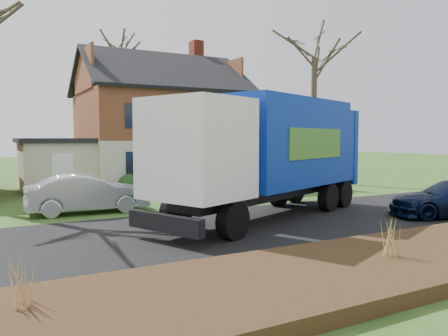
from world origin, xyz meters
name	(u,v)px	position (x,y,z in m)	size (l,w,h in m)	color
ground	(251,227)	(0.00, 0.00, 0.00)	(120.00, 120.00, 0.00)	#284B19
road	(251,226)	(0.00, 0.00, 0.01)	(80.00, 7.00, 0.02)	black
mulch_verge	(380,264)	(0.00, -5.30, 0.15)	(80.00, 3.50, 0.30)	black
main_house	(152,119)	(1.49, 13.91, 4.03)	(12.95, 8.95, 9.26)	beige
garbage_truck	(271,148)	(1.53, 1.13, 2.49)	(10.31, 6.40, 4.31)	black
silver_sedan	(88,193)	(-4.09, 5.20, 0.74)	(1.57, 4.51, 1.49)	#A6AAAE
tree_front_east	(315,37)	(10.82, 9.92, 9.16)	(4.06, 4.06, 11.27)	#433828
tree_back	(119,37)	(1.73, 22.02, 10.62)	(4.02, 4.02, 12.74)	#423427
grass_clump_west	(18,280)	(-7.04, -4.65, 0.71)	(0.31, 0.25, 0.82)	tan
grass_clump_mid	(389,237)	(0.21, -5.33, 0.73)	(0.31, 0.25, 0.86)	tan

